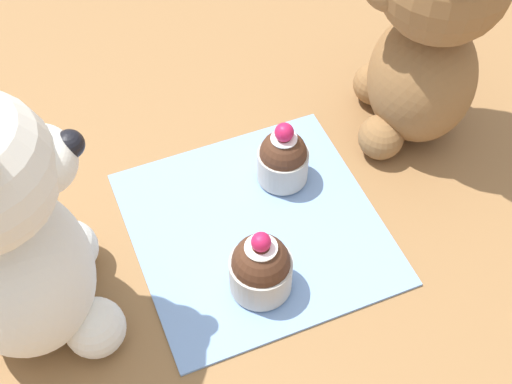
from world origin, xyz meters
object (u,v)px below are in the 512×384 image
at_px(teddy_bear_cream, 7,234).
at_px(teddy_bear_tan, 429,30).
at_px(cupcake_near_cream_bear, 261,267).
at_px(cupcake_near_tan_bear, 283,158).

height_order(teddy_bear_cream, teddy_bear_tan, teddy_bear_cream).
distance_m(teddy_bear_cream, cupcake_near_cream_bear, 0.21).
relative_size(teddy_bear_tan, cupcake_near_tan_bear, 3.51).
height_order(cupcake_near_cream_bear, cupcake_near_tan_bear, cupcake_near_cream_bear).
bearing_deg(teddy_bear_tan, cupcake_near_cream_bear, -36.83).
height_order(teddy_bear_cream, cupcake_near_tan_bear, teddy_bear_cream).
distance_m(teddy_bear_tan, cupcake_near_cream_bear, 0.27).
bearing_deg(cupcake_near_tan_bear, teddy_bear_tan, -83.11).
relative_size(teddy_bear_tan, cupcake_near_cream_bear, 3.40).
bearing_deg(teddy_bear_tan, teddy_bear_cream, -55.16).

